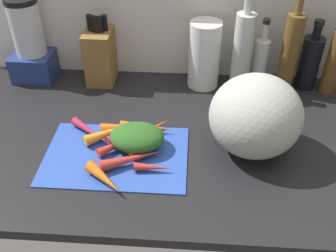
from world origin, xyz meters
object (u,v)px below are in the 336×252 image
object	(u,v)px
bottle_1	(260,62)
carrot_6	(113,131)
carrot_1	(104,178)
carrot_10	(132,159)
carrot_3	(153,167)
carrot_8	(144,145)
carrot_5	(91,131)
cutting_board	(116,155)
knife_block	(100,55)
carrot_4	(118,144)
carrot_9	(132,134)
carrot_2	(147,127)
winter_squash	(255,116)
bottle_3	(310,61)
carrot_7	(129,128)
bottle_0	(242,52)
carrot_0	(150,130)
bottle_4	(335,60)
carrot_11	(147,135)
paper_towel_roll	(204,55)
blender_appliance	(30,44)
bottle_2	(290,53)

from	to	relation	value
bottle_1	carrot_6	bearing A→B (deg)	-145.11
carrot_1	carrot_10	size ratio (longest dim) A/B	0.74
carrot_3	carrot_8	size ratio (longest dim) A/B	1.02
carrot_3	carrot_5	size ratio (longest dim) A/B	0.66
cutting_board	knife_block	size ratio (longest dim) A/B	1.65
carrot_4	carrot_9	world-z (taller)	carrot_9
carrot_2	winter_squash	xyz separation A→B (cm)	(31.29, -5.39, 9.74)
carrot_10	bottle_3	bearing A→B (deg)	39.05
carrot_2	carrot_7	size ratio (longest dim) A/B	1.00
carrot_5	bottle_3	world-z (taller)	bottle_3
cutting_board	carrot_2	distance (cm)	13.96
carrot_1	bottle_3	world-z (taller)	bottle_3
bottle_3	carrot_9	bearing A→B (deg)	-149.14
bottle_0	carrot_0	bearing A→B (deg)	-135.20
carrot_1	bottle_4	world-z (taller)	bottle_4
carrot_2	carrot_7	world-z (taller)	carrot_7
bottle_4	bottle_3	bearing A→B (deg)	158.62
bottle_0	carrot_2	bearing A→B (deg)	-137.55
carrot_1	knife_block	distance (cm)	55.51
carrot_1	carrot_7	distance (cm)	22.20
carrot_11	bottle_3	xyz separation A→B (cm)	(54.49, 34.95, 8.27)
carrot_0	carrot_1	bearing A→B (deg)	-114.06
carrot_1	carrot_7	world-z (taller)	same
bottle_0	bottle_1	xyz separation A→B (cm)	(7.01, 2.22, -4.83)
carrot_11	carrot_1	bearing A→B (deg)	-114.32
carrot_0	carrot_10	xyz separation A→B (cm)	(-3.54, -13.44, 0.32)
carrot_9	bottle_3	distance (cm)	69.15
cutting_board	carrot_10	world-z (taller)	carrot_10
bottle_0	bottle_1	world-z (taller)	bottle_0
carrot_10	paper_towel_roll	bearing A→B (deg)	66.13
carrot_4	bottle_3	distance (cm)	74.56
carrot_3	blender_appliance	xyz separation A→B (cm)	(-49.56, 49.32, 11.17)
blender_appliance	carrot_6	bearing A→B (deg)	-44.37
bottle_0	carrot_10	bearing A→B (deg)	-127.62
carrot_0	carrot_11	xyz separation A→B (cm)	(-0.75, -1.92, -0.28)
bottle_2	carrot_8	bearing A→B (deg)	-141.65
bottle_3	blender_appliance	bearing A→B (deg)	179.87
carrot_8	carrot_10	xyz separation A→B (cm)	(-2.52, -6.46, 0.39)
carrot_6	bottle_1	bearing A→B (deg)	34.89
carrot_3	paper_towel_roll	xyz separation A→B (cm)	(13.64, 47.51, 10.08)
paper_towel_roll	bottle_1	xyz separation A→B (cm)	(19.74, -0.38, -1.94)
carrot_0	knife_block	world-z (taller)	knife_block
cutting_board	carrot_5	world-z (taller)	carrot_5
carrot_1	bottle_2	size ratio (longest dim) A/B	0.37
carrot_2	bottle_0	size ratio (longest dim) A/B	0.47
carrot_3	bottle_0	bearing A→B (deg)	59.58
carrot_4	knife_block	bearing A→B (deg)	107.92
carrot_1	bottle_0	size ratio (longest dim) A/B	0.37
bottle_4	carrot_8	bearing A→B (deg)	-149.22
carrot_0	carrot_5	distance (cm)	18.05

